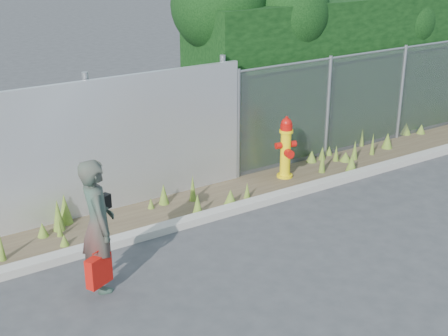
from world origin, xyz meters
name	(u,v)px	position (x,y,z in m)	size (l,w,h in m)	color
ground	(297,261)	(0.00, 0.00, 0.00)	(80.00, 80.00, 0.00)	#38373A
curb	(226,211)	(0.00, 1.80, 0.06)	(16.00, 0.22, 0.12)	#A09A91
weed_strip	(179,200)	(-0.49, 2.47, 0.13)	(16.00, 1.37, 0.54)	#4B3C2B
chainlink_fence	(366,100)	(4.25, 3.00, 1.03)	(6.50, 0.07, 2.05)	gray
hedge	(336,44)	(4.31, 4.05, 2.02)	(7.68, 2.06, 3.90)	black
fire_hydrant	(286,149)	(1.78, 2.52, 0.57)	(0.40, 0.35, 1.18)	yellow
woman	(98,225)	(-2.52, 0.88, 0.87)	(0.64, 0.42, 1.75)	#106852
red_tote_bag	(99,270)	(-2.64, 0.66, 0.37)	(0.36, 0.13, 0.47)	#AF110A
black_shoulder_bag	(102,203)	(-2.41, 1.00, 1.10)	(0.25, 0.11, 0.19)	black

